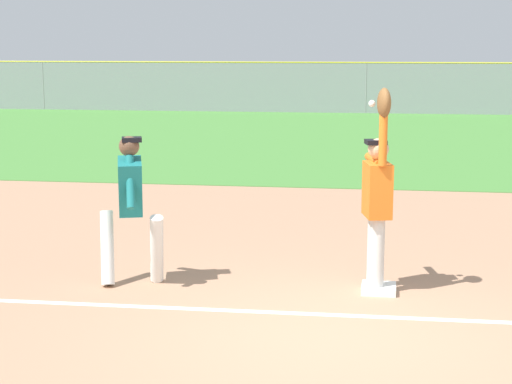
% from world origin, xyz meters
% --- Properties ---
extents(ground_plane, '(79.47, 79.47, 0.00)m').
position_xyz_m(ground_plane, '(0.00, 0.00, 0.00)').
color(ground_plane, tan).
extents(outfield_grass, '(54.19, 17.69, 0.01)m').
position_xyz_m(outfield_grass, '(0.00, 16.94, 0.01)').
color(outfield_grass, '#478438').
rests_on(outfield_grass, ground_plane).
extents(chalk_foul_line, '(12.00, 0.20, 0.01)m').
position_xyz_m(chalk_foul_line, '(-3.58, 0.59, 0.00)').
color(chalk_foul_line, white).
rests_on(chalk_foul_line, ground_plane).
extents(first_base, '(0.39, 0.39, 0.08)m').
position_xyz_m(first_base, '(0.42, 1.49, 0.04)').
color(first_base, white).
rests_on(first_base, ground_plane).
extents(fielder, '(0.34, 0.89, 2.28)m').
position_xyz_m(fielder, '(0.38, 1.53, 1.12)').
color(fielder, silver).
rests_on(fielder, ground_plane).
extents(runner, '(0.85, 0.83, 1.72)m').
position_xyz_m(runner, '(-2.39, 1.39, 1.00)').
color(runner, white).
rests_on(runner, ground_plane).
extents(baseball, '(0.07, 0.07, 0.07)m').
position_xyz_m(baseball, '(0.30, 1.49, 2.10)').
color(baseball, white).
extents(outfield_fence, '(54.27, 0.08, 2.05)m').
position_xyz_m(outfield_fence, '(0.00, 25.78, 1.02)').
color(outfield_fence, '#93999E').
rests_on(outfield_fence, ground_plane).
extents(parked_car_white, '(4.46, 2.24, 1.25)m').
position_xyz_m(parked_car_white, '(-13.50, 30.20, 0.67)').
color(parked_car_white, white).
rests_on(parked_car_white, ground_plane).
extents(parked_car_black, '(4.41, 2.14, 1.25)m').
position_xyz_m(parked_car_black, '(-7.08, 29.68, 0.67)').
color(parked_car_black, black).
rests_on(parked_car_black, ground_plane).
extents(parked_car_blue, '(4.58, 2.49, 1.25)m').
position_xyz_m(parked_car_blue, '(-1.27, 29.54, 0.67)').
color(parked_car_blue, '#23389E').
rests_on(parked_car_blue, ground_plane).
extents(parked_car_silver, '(4.52, 2.36, 1.25)m').
position_xyz_m(parked_car_silver, '(5.11, 29.25, 0.67)').
color(parked_car_silver, '#B7B7BC').
rests_on(parked_car_silver, ground_plane).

